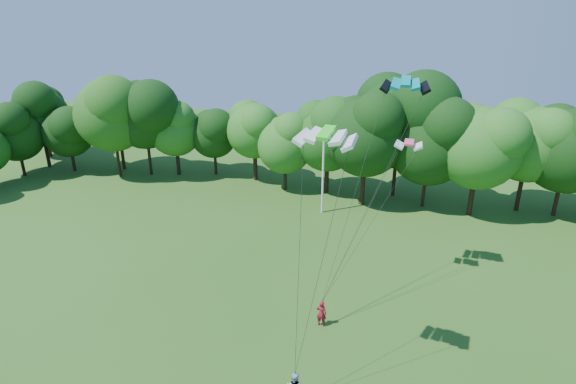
# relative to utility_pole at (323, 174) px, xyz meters

# --- Properties ---
(utility_pole) EXTENTS (1.64, 0.54, 8.42)m
(utility_pole) POSITION_rel_utility_pole_xyz_m (0.00, 0.00, 0.00)
(utility_pole) COLOR silver
(utility_pole) RESTS_ON ground
(kite_flyer_left) EXTENTS (0.72, 0.49, 1.91)m
(kite_flyer_left) POSITION_rel_utility_pole_xyz_m (4.11, -18.55, -3.37)
(kite_flyer_left) COLOR maroon
(kite_flyer_left) RESTS_ON ground
(kite_teal) EXTENTS (3.20, 1.51, 0.67)m
(kite_teal) POSITION_rel_utility_pole_xyz_m (7.90, -11.30, 11.06)
(kite_teal) COLOR #04838E
(kite_teal) RESTS_ON ground
(kite_green) EXTENTS (3.04, 1.72, 0.50)m
(kite_green) POSITION_rel_utility_pole_xyz_m (5.00, -23.14, 10.07)
(kite_green) COLOR #2CE822
(kite_green) RESTS_ON ground
(kite_pink) EXTENTS (1.98, 1.01, 0.33)m
(kite_pink) POSITION_rel_utility_pole_xyz_m (8.51, -11.21, 6.85)
(kite_pink) COLOR #EA4174
(kite_pink) RESTS_ON ground
(tree_back_west) EXTENTS (9.89, 9.89, 14.39)m
(tree_back_west) POSITION_rel_utility_pole_xyz_m (-27.91, 3.87, 4.66)
(tree_back_west) COLOR #302413
(tree_back_west) RESTS_ON ground
(tree_back_center) EXTENTS (11.08, 11.08, 16.11)m
(tree_back_center) POSITION_rel_utility_pole_xyz_m (6.87, 7.22, 5.74)
(tree_back_center) COLOR black
(tree_back_center) RESTS_ON ground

